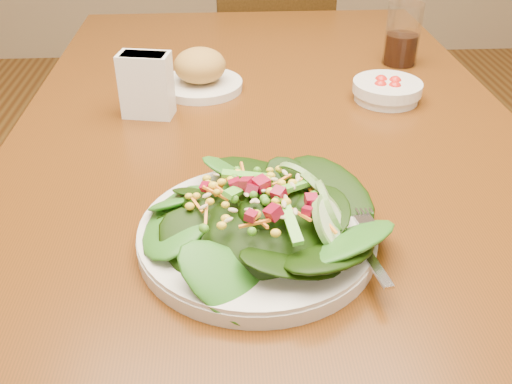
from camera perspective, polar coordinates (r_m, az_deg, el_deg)
dining_table at (r=1.09m, az=1.19°, el=2.51°), size 0.90×1.40×0.75m
chair_far at (r=2.12m, az=1.36°, el=12.66°), size 0.44×0.45×0.88m
salad_plate at (r=0.71m, az=0.93°, el=-3.04°), size 0.30×0.30×0.09m
bread_plate at (r=1.16m, az=-5.59°, el=11.75°), size 0.17×0.17×0.08m
tomato_bowl at (r=1.14m, az=12.96°, el=9.90°), size 0.13×0.13×0.04m
drinking_glass at (r=1.32m, az=14.40°, el=14.65°), size 0.08×0.08×0.13m
napkin_holder at (r=1.05m, az=-10.92°, el=10.61°), size 0.10×0.06×0.12m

